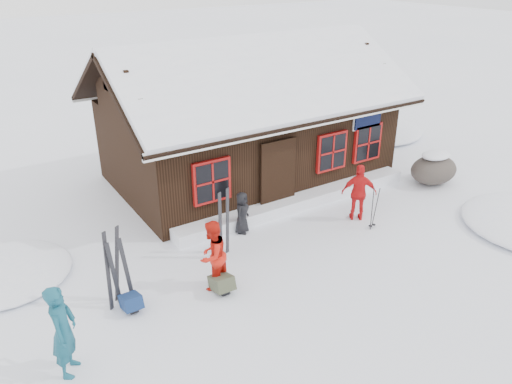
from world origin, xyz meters
The scene contains 15 objects.
ground centered at (0.00, 0.00, 0.00)m, with size 120.00×120.00×0.00m, color white.
mountain_hut centered at (1.50, 4.98, 1.58)m, with size 8.90×6.09×4.42m.
snow_drift centered at (1.50, 2.25, 0.17)m, with size 7.60×0.60×0.35m, color white.
snow_mounds centered at (1.65, 1.86, 0.00)m, with size 20.60×13.20×0.48m.
skier_teal centered at (-5.50, -0.62, 0.86)m, with size 0.63×0.41×1.72m, color #134C5E.
skier_orange_left centered at (-2.30, 0.22, 0.78)m, with size 0.76×0.59×1.55m, color red.
skier_orange_right centered at (2.41, 0.83, 0.78)m, with size 0.92×0.38×1.57m, color red.
skier_crouched centered at (-0.57, 1.89, 0.56)m, with size 0.54×0.35×1.11m, color black.
boulder centered at (6.06, 1.34, 0.47)m, with size 1.59×1.19×0.92m.
ski_pair_left centered at (-4.22, 0.81, 0.81)m, with size 0.48×0.34×1.72m.
ski_pair_mid centered at (-4.11, 0.72, 0.71)m, with size 0.46×0.11×1.53m.
ski_pair_right centered at (-1.48, 1.18, 0.82)m, with size 0.39×0.21×1.73m.
ski_poles centered at (2.40, 0.23, 0.55)m, with size 0.21×0.10×1.18m.
backpack_blue centered at (-4.06, 0.39, 0.13)m, with size 0.37×0.49×0.27m, color navy.
backpack_olive centered at (-2.24, -0.05, 0.15)m, with size 0.41×0.54×0.29m, color #3F4430.
Camera 1 is at (-6.30, -7.73, 6.40)m, focal length 35.00 mm.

